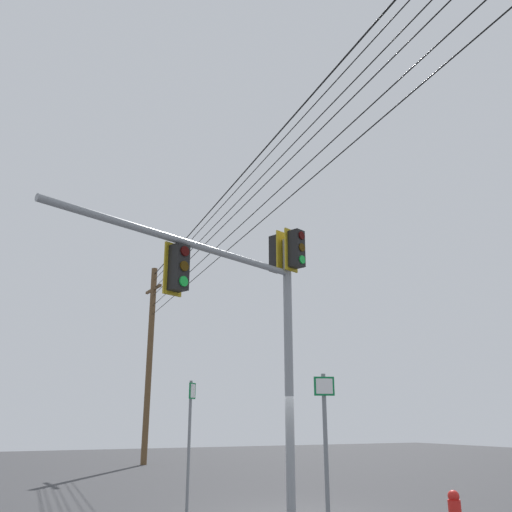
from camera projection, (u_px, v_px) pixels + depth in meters
signal_mast_assembly at (257, 296)px, 11.94m from camera, size 6.12×2.88×6.43m
utility_pole_wooden at (149, 359)px, 26.47m from camera, size 0.29×2.03×9.48m
route_sign_primary at (326, 445)px, 8.59m from camera, size 0.33×0.14×2.72m
route_sign_secondary at (190, 434)px, 12.31m from camera, size 0.22×0.20×2.88m
overhead_wire_span at (314, 126)px, 12.46m from camera, size 1.78×34.12×2.53m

